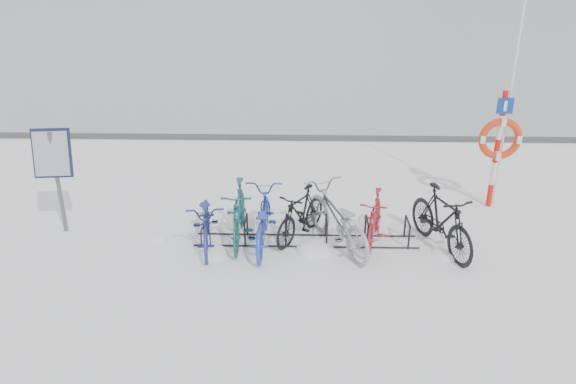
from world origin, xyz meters
The scene contains 13 objects.
ground centered at (0.00, 0.00, 0.00)m, with size 900.00×900.00×0.00m, color white.
quay_edge centered at (0.00, 5.90, 0.05)m, with size 400.00×0.25×0.10m, color #3F3F42.
bike_rack centered at (0.00, 0.00, 0.18)m, with size 4.00×0.48×0.46m.
info_board centered at (-4.50, 0.29, 1.43)m, with size 0.69×0.32×1.99m.
lifebuoy_station centered at (3.76, 1.58, 1.46)m, with size 0.84×0.23×4.36m.
bike_0 centered at (-1.76, -0.11, 0.48)m, with size 0.63×1.81×0.95m, color navy.
bike_1 centered at (-1.21, 0.07, 0.55)m, with size 0.52×1.84×1.10m, color #185357.
bike_2 centered at (-0.78, -0.09, 0.51)m, with size 0.68×1.94×1.02m, color #2A42AF.
bike_3 centered at (-0.10, 0.21, 0.48)m, with size 0.46×1.61×0.97m, color black.
bike_4 centered at (0.53, -0.11, 0.55)m, with size 0.73×2.11×1.11m, color gray.
bike_5 centered at (1.21, 0.03, 0.49)m, with size 0.46×1.62×0.97m, color maroon.
bike_6 centered at (2.35, -0.16, 0.57)m, with size 0.54×1.90×1.14m, color black.
snow_drifts centered at (0.03, -0.06, 0.00)m, with size 5.78×1.89×0.24m.
Camera 1 is at (-0.08, -8.95, 4.86)m, focal length 35.00 mm.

